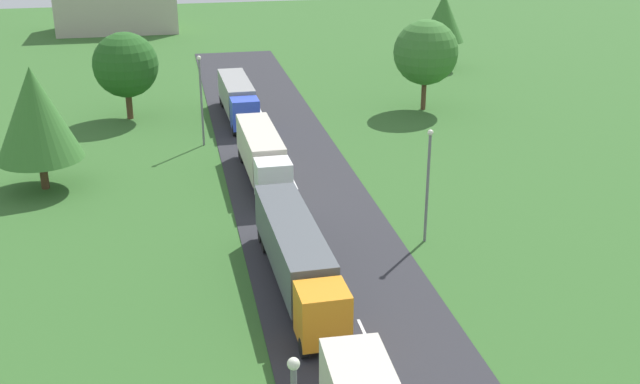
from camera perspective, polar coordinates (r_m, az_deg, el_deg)
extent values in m
cube|color=#2B2B30|center=(39.89, 3.29, -10.34)|extent=(10.00, 140.00, 0.06)
cube|color=white|center=(40.00, 3.23, -10.18)|extent=(0.16, 2.40, 0.01)
cube|color=white|center=(45.91, 1.06, -5.63)|extent=(0.16, 2.40, 0.01)
cube|color=white|center=(52.45, -0.67, -1.96)|extent=(0.16, 2.40, 0.01)
cube|color=white|center=(58.50, -1.88, 0.63)|extent=(0.16, 2.40, 0.01)
cube|color=white|center=(64.84, -2.89, 2.78)|extent=(0.16, 2.40, 0.01)
cube|color=white|center=(71.88, -3.79, 4.70)|extent=(0.16, 2.40, 0.01)
cube|color=white|center=(77.87, -4.42, 6.04)|extent=(0.16, 2.40, 0.01)
cube|color=white|center=(85.47, -5.10, 7.46)|extent=(0.16, 2.40, 0.01)
cube|color=white|center=(92.88, -5.65, 8.61)|extent=(0.16, 2.40, 0.01)
cube|color=orange|center=(37.77, 0.19, -8.94)|extent=(2.50, 2.39, 2.73)
cube|color=black|center=(36.60, 0.58, -9.14)|extent=(2.10, 0.16, 1.20)
cube|color=#4C5156|center=(44.07, -2.01, -3.77)|extent=(2.83, 11.94, 2.68)
cube|color=black|center=(44.76, -1.99, -5.55)|extent=(1.21, 11.30, 0.24)
cylinder|color=black|center=(38.24, 1.95, -10.94)|extent=(0.38, 1.01, 1.00)
cylinder|color=black|center=(37.83, -1.19, -11.33)|extent=(0.38, 1.01, 1.00)
cylinder|color=black|center=(48.11, -1.57, -3.62)|extent=(0.38, 1.01, 1.00)
cylinder|color=black|center=(47.79, -4.04, -3.85)|extent=(0.38, 1.01, 1.00)
cylinder|color=black|center=(49.38, -1.90, -2.92)|extent=(0.38, 1.01, 1.00)
cylinder|color=black|center=(49.07, -4.31, -3.15)|extent=(0.38, 1.01, 1.00)
cube|color=white|center=(54.01, -3.43, 0.89)|extent=(2.48, 2.26, 2.77)
cube|color=black|center=(52.86, -3.26, 0.99)|extent=(2.10, 0.14, 1.22)
cube|color=beige|center=(59.78, -4.40, 3.26)|extent=(2.68, 9.75, 2.74)
cube|color=black|center=(60.30, -4.36, 1.85)|extent=(1.07, 9.24, 0.24)
cylinder|color=black|center=(54.17, -2.20, -0.60)|extent=(0.37, 1.01, 1.00)
cylinder|color=black|center=(53.87, -4.40, -0.78)|extent=(0.37, 1.01, 1.00)
cylinder|color=black|center=(63.19, -3.80, 2.72)|extent=(0.37, 1.01, 1.00)
cylinder|color=black|center=(62.94, -5.69, 2.58)|extent=(0.37, 1.01, 1.00)
cylinder|color=black|center=(64.28, -3.96, 3.05)|extent=(0.37, 1.01, 1.00)
cylinder|color=black|center=(64.03, -5.82, 2.91)|extent=(0.37, 1.01, 1.00)
cube|color=blue|center=(70.02, -5.52, 5.74)|extent=(2.49, 2.28, 2.67)
cube|color=black|center=(68.88, -5.41, 5.89)|extent=(2.10, 0.15, 1.18)
cube|color=gray|center=(75.96, -6.16, 7.23)|extent=(2.74, 9.70, 2.65)
cube|color=black|center=(76.35, -6.11, 6.12)|extent=(1.12, 9.18, 0.24)
cylinder|color=black|center=(70.00, -4.56, 4.63)|extent=(0.37, 1.01, 1.00)
cylinder|color=black|center=(69.76, -6.27, 4.50)|extent=(0.37, 1.01, 1.00)
cylinder|color=black|center=(79.27, -5.61, 6.66)|extent=(0.37, 1.01, 1.00)
cylinder|color=black|center=(79.05, -7.13, 6.55)|extent=(0.37, 1.01, 1.00)
cylinder|color=black|center=(80.38, -5.72, 6.87)|extent=(0.37, 1.01, 1.00)
cylinder|color=black|center=(80.16, -7.22, 6.76)|extent=(0.37, 1.01, 1.00)
sphere|color=silver|center=(21.70, -1.95, -12.46)|extent=(0.36, 0.36, 0.36)
cylinder|color=slate|center=(48.47, 7.87, 0.21)|extent=(0.18, 0.18, 7.08)
sphere|color=silver|center=(47.25, 8.10, 4.34)|extent=(0.36, 0.36, 0.36)
cylinder|color=slate|center=(66.90, -8.67, 6.45)|extent=(0.18, 0.18, 7.47)
sphere|color=silver|center=(66.00, -8.86, 9.68)|extent=(0.36, 0.36, 0.36)
cylinder|color=#513823|center=(78.23, 7.60, 7.21)|extent=(0.49, 0.49, 3.34)
sphere|color=#38702D|center=(77.32, 7.75, 10.10)|extent=(6.30, 6.30, 6.30)
cylinder|color=#513823|center=(96.25, 8.86, 9.89)|extent=(0.44, 0.44, 3.30)
cone|color=#38702D|center=(95.44, 9.02, 12.52)|extent=(5.14, 5.14, 5.65)
cylinder|color=#513823|center=(60.84, -19.57, 1.29)|extent=(0.59, 0.59, 2.34)
cone|color=#38702D|center=(59.48, -20.12, 5.43)|extent=(6.20, 6.20, 6.82)
cylinder|color=#513823|center=(76.70, -13.80, 6.30)|extent=(0.59, 0.59, 2.92)
sphere|color=#23561E|center=(75.81, -14.05, 9.02)|extent=(6.09, 6.09, 6.09)
cube|color=#B2A899|center=(123.58, -14.62, 13.06)|extent=(17.45, 9.99, 7.38)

